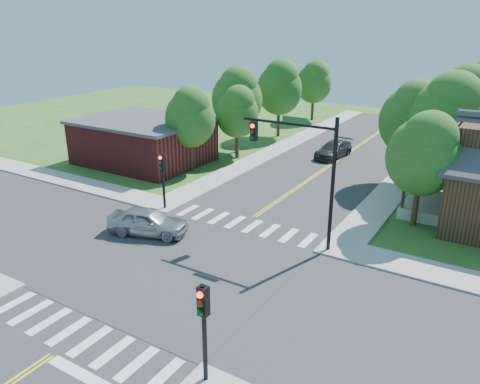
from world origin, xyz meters
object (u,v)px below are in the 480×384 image
Objects in this scene: signal_mast_ne at (303,159)px; signal_pole_nw at (162,171)px; signal_pole_se at (203,316)px; car_dgrey at (334,150)px; car_silver at (148,222)px.

signal_mast_ne is 1.89× the size of signal_pole_nw.
signal_pole_se and signal_pole_nw have the same top height.
signal_pole_se is 0.77× the size of car_dgrey.
signal_mast_ne is at bearing -84.31° from car_silver.
signal_pole_se is 15.84m from signal_pole_nw.
car_dgrey is at bearing 104.90° from signal_mast_ne.
car_dgrey is at bearing -26.39° from car_silver.
car_silver reaches higher than car_dgrey.
signal_pole_nw is at bearing 135.00° from signal_pole_se.
signal_pole_nw is at bearing -100.74° from car_dgrey.
signal_mast_ne is at bearing 98.56° from signal_pole_se.
signal_pole_nw is 0.77× the size of car_silver.
signal_pole_nw is (-11.20, 11.20, 0.00)m from signal_pole_se.
signal_pole_se reaches higher than car_dgrey.
car_silver is (-7.88, -3.37, -4.07)m from signal_mast_ne.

